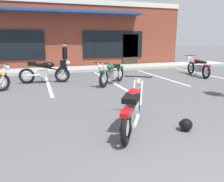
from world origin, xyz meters
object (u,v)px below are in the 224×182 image
object	(u,v)px
motorcycle_silver_naked	(112,73)
helmet_on_pavement	(186,125)
person_near_building	(65,56)
motorcycle_foreground_classic	(133,107)
motorcycle_red_sportbike	(47,70)
motorcycle_blue_standard	(198,67)

from	to	relation	value
motorcycle_silver_naked	helmet_on_pavement	size ratio (longest dim) A/B	6.43
motorcycle_silver_naked	person_near_building	xyz separation A→B (m)	(-1.49, 2.97, 0.49)
motorcycle_silver_naked	helmet_on_pavement	distance (m)	5.06
motorcycle_foreground_classic	motorcycle_silver_naked	world-z (taller)	same
motorcycle_foreground_classic	motorcycle_red_sportbike	xyz separation A→B (m)	(-1.36, 5.72, 0.07)
motorcycle_red_sportbike	helmet_on_pavement	size ratio (longest dim) A/B	8.10
person_near_building	helmet_on_pavement	distance (m)	8.17
motorcycle_foreground_classic	motorcycle_silver_naked	xyz separation A→B (m)	(1.12, 4.59, 0.00)
motorcycle_blue_standard	helmet_on_pavement	xyz separation A→B (m)	(-4.84, -5.59, -0.33)
motorcycle_silver_naked	motorcycle_blue_standard	size ratio (longest dim) A/B	0.80
motorcycle_red_sportbike	motorcycle_blue_standard	bearing A→B (deg)	-4.70
motorcycle_red_sportbike	motorcycle_blue_standard	distance (m)	7.22
motorcycle_blue_standard	helmet_on_pavement	size ratio (longest dim) A/B	8.06
motorcycle_red_sportbike	motorcycle_foreground_classic	bearing A→B (deg)	-76.62
motorcycle_blue_standard	motorcycle_red_sportbike	bearing A→B (deg)	175.30
motorcycle_foreground_classic	motorcycle_silver_naked	distance (m)	4.72
helmet_on_pavement	person_near_building	bearing A→B (deg)	99.64
motorcycle_blue_standard	motorcycle_foreground_classic	bearing A→B (deg)	-138.69
motorcycle_foreground_classic	motorcycle_red_sportbike	size ratio (longest dim) A/B	0.88
motorcycle_foreground_classic	motorcycle_silver_naked	size ratio (longest dim) A/B	1.11
motorcycle_silver_naked	motorcycle_blue_standard	distance (m)	4.74
person_near_building	helmet_on_pavement	size ratio (longest dim) A/B	6.44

